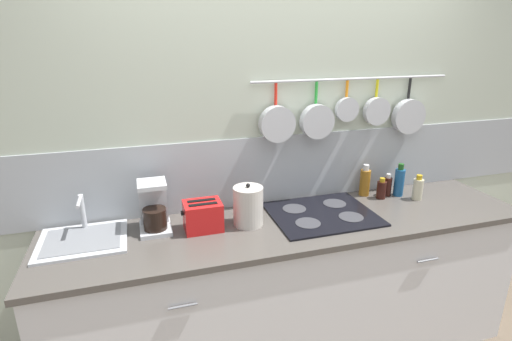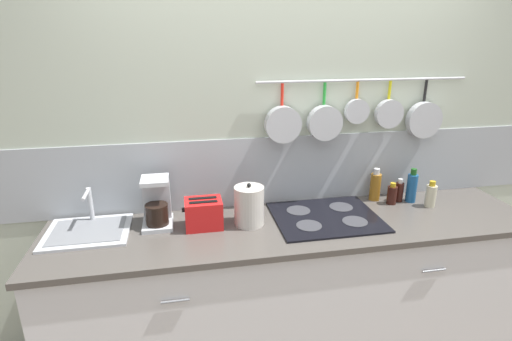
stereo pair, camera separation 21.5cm
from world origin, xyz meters
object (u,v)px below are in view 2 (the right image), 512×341
at_px(bottle_hot_sauce, 392,194).
at_px(bottle_cooking_wine, 399,191).
at_px(kettle, 249,206).
at_px(bottle_olive_oil, 412,187).
at_px(bottle_dish_soap, 431,195).
at_px(coffee_maker, 157,205).
at_px(bottle_sesame_oil, 375,186).
at_px(toaster, 204,213).

distance_m(bottle_hot_sauce, bottle_cooking_wine, 0.08).
distance_m(kettle, bottle_olive_oil, 1.10).
height_order(kettle, bottle_dish_soap, kettle).
bearing_deg(bottle_hot_sauce, bottle_olive_oil, 3.96).
distance_m(bottle_cooking_wine, bottle_dish_soap, 0.19).
distance_m(bottle_hot_sauce, bottle_dish_soap, 0.24).
bearing_deg(bottle_olive_oil, kettle, -173.59).
distance_m(coffee_maker, bottle_dish_soap, 1.70).
xyz_separation_m(bottle_sesame_oil, bottle_hot_sauce, (0.08, -0.08, -0.03)).
xyz_separation_m(bottle_sesame_oil, bottle_olive_oil, (0.22, -0.07, 0.00)).
height_order(bottle_hot_sauce, bottle_olive_oil, bottle_olive_oil).
bearing_deg(toaster, kettle, -3.47).
relative_size(coffee_maker, bottle_dish_soap, 1.65).
relative_size(bottle_sesame_oil, bottle_hot_sauce, 1.52).
bearing_deg(bottle_cooking_wine, bottle_dish_soap, -38.33).
bearing_deg(bottle_hot_sauce, bottle_dish_soap, -21.38).
distance_m(coffee_maker, kettle, 0.53).
bearing_deg(bottle_hot_sauce, bottle_sesame_oil, 133.36).
bearing_deg(bottle_dish_soap, coffee_maker, 177.30).
bearing_deg(bottle_cooking_wine, bottle_hot_sauce, -154.89).
height_order(bottle_hot_sauce, bottle_cooking_wine, bottle_cooking_wine).
bearing_deg(bottle_dish_soap, bottle_hot_sauce, 158.62).
bearing_deg(bottle_olive_oil, bottle_hot_sauce, -176.04).
relative_size(kettle, bottle_sesame_oil, 1.17).
distance_m(toaster, kettle, 0.26).
relative_size(toaster, bottle_dish_soap, 1.32).
relative_size(bottle_sesame_oil, bottle_olive_oil, 0.96).
relative_size(toaster, bottle_hot_sauce, 1.57).
xyz_separation_m(bottle_hot_sauce, bottle_olive_oil, (0.14, 0.01, 0.04)).
relative_size(coffee_maker, bottle_olive_oil, 1.24).
xyz_separation_m(toaster, kettle, (0.26, -0.02, 0.03)).
bearing_deg(coffee_maker, bottle_sesame_oil, 3.62).
bearing_deg(bottle_hot_sauce, bottle_cooking_wine, 25.11).
height_order(coffee_maker, bottle_sesame_oil, coffee_maker).
distance_m(coffee_maker, bottle_hot_sauce, 1.48).
distance_m(toaster, bottle_dish_soap, 1.43).
height_order(bottle_sesame_oil, bottle_cooking_wine, bottle_sesame_oil).
distance_m(bottle_hot_sauce, bottle_olive_oil, 0.15).
xyz_separation_m(kettle, bottle_dish_soap, (1.18, 0.03, -0.04)).
bearing_deg(kettle, bottle_dish_soap, 1.35).
relative_size(toaster, kettle, 0.89).
distance_m(bottle_sesame_oil, bottle_cooking_wine, 0.16).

